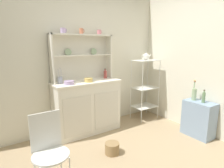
{
  "coord_description": "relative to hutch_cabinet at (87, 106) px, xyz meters",
  "views": [
    {
      "loc": [
        -1.4,
        -1.44,
        1.5
      ],
      "look_at": [
        0.33,
        1.12,
        0.86
      ],
      "focal_mm": 30.09,
      "sensor_mm": 36.0,
      "label": 1
    }
  ],
  "objects": [
    {
      "name": "cup_lilac_0",
      "position": [
        -0.32,
        0.12,
        1.26
      ],
      "size": [
        0.1,
        0.08,
        0.08
      ],
      "color": "#B79ECC",
      "rests_on": "hutch_shelf_unit"
    },
    {
      "name": "bowl_mixing_large",
      "position": [
        -0.34,
        -0.07,
        0.47
      ],
      "size": [
        0.16,
        0.16,
        0.05
      ],
      "primitive_type": "cylinder",
      "color": "#B79ECC",
      "rests_on": "hutch_cabinet"
    },
    {
      "name": "oil_bottle",
      "position": [
        1.46,
        -1.23,
        0.22
      ],
      "size": [
        0.05,
        0.05,
        0.21
      ],
      "color": "#6B8C60",
      "rests_on": "side_shelf_blue"
    },
    {
      "name": "cup_rose_2",
      "position": [
        0.33,
        0.12,
        1.26
      ],
      "size": [
        0.08,
        0.07,
        0.08
      ],
      "color": "#D17A84",
      "rests_on": "hutch_shelf_unit"
    },
    {
      "name": "flower_vase",
      "position": [
        1.46,
        -1.06,
        0.24
      ],
      "size": [
        0.08,
        0.08,
        0.35
      ],
      "color": "#9EB78E",
      "rests_on": "side_shelf_blue"
    },
    {
      "name": "side_shelf_blue",
      "position": [
        1.46,
        -1.18,
        -0.17
      ],
      "size": [
        0.28,
        0.48,
        0.59
      ],
      "primitive_type": "cube",
      "color": "#849EBC",
      "rests_on": "ground"
    },
    {
      "name": "hutch_shelf_unit",
      "position": [
        -0.0,
        0.17,
        0.89
      ],
      "size": [
        1.07,
        0.18,
        0.78
      ],
      "color": "silver",
      "rests_on": "hutch_cabinet"
    },
    {
      "name": "bakers_rack",
      "position": [
        1.26,
        -0.1,
        0.26
      ],
      "size": [
        0.48,
        0.35,
        1.21
      ],
      "color": "silver",
      "rests_on": "ground"
    },
    {
      "name": "wall_right",
      "position": [
        1.65,
        -1.37,
        0.79
      ],
      "size": [
        0.05,
        3.84,
        2.5
      ],
      "primitive_type": "cube",
      "color": "silver",
      "rests_on": "ground"
    },
    {
      "name": "hutch_cabinet",
      "position": [
        0.0,
        0.0,
        0.0
      ],
      "size": [
        1.15,
        0.45,
        0.9
      ],
      "color": "white",
      "rests_on": "ground"
    },
    {
      "name": "wall_back",
      "position": [
        0.02,
        0.26,
        0.79
      ],
      "size": [
        3.84,
        0.05,
        2.5
      ],
      "primitive_type": "cube",
      "color": "silver",
      "rests_on": "ground"
    },
    {
      "name": "floor_basket",
      "position": [
        -0.04,
        -0.82,
        -0.38
      ],
      "size": [
        0.2,
        0.2,
        0.16
      ],
      "primitive_type": "cylinder",
      "color": "#93754C",
      "rests_on": "ground"
    },
    {
      "name": "porcelain_teapot",
      "position": [
        1.26,
        -0.1,
        0.81
      ],
      "size": [
        0.22,
        0.13,
        0.15
      ],
      "color": "white",
      "rests_on": "bakers_rack"
    },
    {
      "name": "utensil_jar",
      "position": [
        -0.42,
        0.08,
        0.5
      ],
      "size": [
        0.08,
        0.08,
        0.25
      ],
      "color": "#B2B7C6",
      "rests_on": "hutch_cabinet"
    },
    {
      "name": "bowl_floral_medium",
      "position": [
        -0.0,
        -0.07,
        0.47
      ],
      "size": [
        0.14,
        0.14,
        0.06
      ],
      "primitive_type": "cylinder",
      "color": "#DBB760",
      "rests_on": "hutch_cabinet"
    },
    {
      "name": "jam_bottle",
      "position": [
        0.42,
        0.09,
        0.51
      ],
      "size": [
        0.06,
        0.06,
        0.17
      ],
      "color": "#B74C47",
      "rests_on": "hutch_cabinet"
    },
    {
      "name": "wire_chair",
      "position": [
        -0.95,
        -1.05,
        0.05
      ],
      "size": [
        0.36,
        0.36,
        0.85
      ],
      "rotation": [
        0.0,
        0.0,
        -0.47
      ],
      "color": "white",
      "rests_on": "ground"
    },
    {
      "name": "cup_terracotta_1",
      "position": [
        -0.01,
        0.12,
        1.26
      ],
      "size": [
        0.08,
        0.06,
        0.09
      ],
      "color": "#C67556",
      "rests_on": "hutch_shelf_unit"
    }
  ]
}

